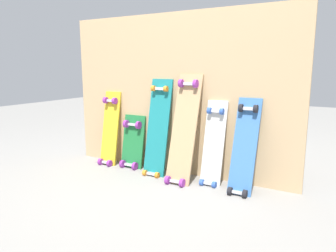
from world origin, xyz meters
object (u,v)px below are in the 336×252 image
object	(u,v)px
skateboard_yellow	(110,132)
skateboard_white	(213,147)
skateboard_natural	(183,132)
skateboard_blue	(244,150)
skateboard_green	(132,145)
skateboard_teal	(157,131)

from	to	relation	value
skateboard_yellow	skateboard_white	size ratio (longest dim) A/B	1.03
skateboard_natural	skateboard_blue	bearing A→B (deg)	1.53
skateboard_green	skateboard_blue	xyz separation A→B (m)	(1.09, -0.07, 0.10)
skateboard_green	skateboard_teal	xyz separation A→B (m)	(0.30, -0.04, 0.17)
skateboard_yellow	skateboard_white	distance (m)	1.09
skateboard_natural	skateboard_blue	world-z (taller)	skateboard_natural
skateboard_natural	skateboard_white	world-z (taller)	skateboard_natural
skateboard_yellow	skateboard_green	bearing A→B (deg)	3.52
skateboard_green	skateboard_blue	bearing A→B (deg)	-3.69
skateboard_yellow	skateboard_natural	world-z (taller)	skateboard_natural
skateboard_white	skateboard_green	bearing A→B (deg)	178.22
skateboard_yellow	skateboard_green	distance (m)	0.28
skateboard_blue	skateboard_teal	bearing A→B (deg)	177.62
skateboard_green	skateboard_teal	bearing A→B (deg)	-7.10
skateboard_yellow	skateboard_natural	size ratio (longest dim) A/B	0.81
skateboard_green	skateboard_blue	distance (m)	1.10
skateboard_yellow	skateboard_white	xyz separation A→B (m)	(1.09, -0.01, -0.02)
skateboard_white	skateboard_teal	bearing A→B (deg)	-178.70
skateboard_natural	skateboard_blue	distance (m)	0.52
skateboard_blue	skateboard_natural	bearing A→B (deg)	-178.47
skateboard_teal	skateboard_white	bearing A→B (deg)	1.30
skateboard_green	skateboard_natural	world-z (taller)	skateboard_natural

